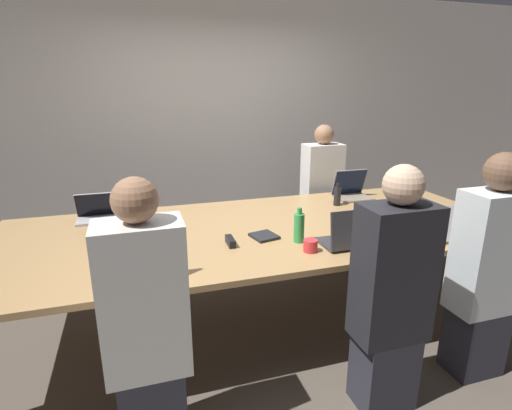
{
  "coord_description": "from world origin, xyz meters",
  "views": [
    {
      "loc": [
        -0.89,
        -2.7,
        1.79
      ],
      "look_at": [
        -0.02,
        0.1,
        0.91
      ],
      "focal_mm": 28.0,
      "sensor_mm": 36.0,
      "label": 1
    }
  ],
  "objects_px": {
    "bottle_near_midright": "(299,227)",
    "laptop_near_left": "(142,264)",
    "cup_near_midright": "(310,246)",
    "laptop_near_midright": "(349,236)",
    "laptop_near_right": "(443,230)",
    "person_near_midright": "(391,297)",
    "bottle_far_right": "(337,196)",
    "person_near_right": "(486,272)",
    "laptop_far_left": "(98,212)",
    "bottle_near_right": "(399,224)",
    "laptop_far_right": "(351,190)",
    "person_far_right": "(321,194)",
    "stapler": "(230,241)",
    "person_near_left": "(146,326)",
    "cup_near_right": "(412,238)"
  },
  "relations": [
    {
      "from": "laptop_near_midright",
      "to": "laptop_far_right",
      "type": "bearing_deg",
      "value": -120.86
    },
    {
      "from": "laptop_near_left",
      "to": "person_near_midright",
      "type": "bearing_deg",
      "value": 158.73
    },
    {
      "from": "laptop_far_left",
      "to": "bottle_near_right",
      "type": "height_order",
      "value": "bottle_near_right"
    },
    {
      "from": "laptop_far_right",
      "to": "cup_near_right",
      "type": "distance_m",
      "value": 1.17
    },
    {
      "from": "bottle_far_right",
      "to": "bottle_near_right",
      "type": "height_order",
      "value": "bottle_near_right"
    },
    {
      "from": "person_far_right",
      "to": "stapler",
      "type": "distance_m",
      "value": 1.84
    },
    {
      "from": "cup_near_midright",
      "to": "person_near_right",
      "type": "xyz_separation_m",
      "value": [
        0.96,
        -0.48,
        -0.1
      ]
    },
    {
      "from": "person_near_right",
      "to": "laptop_far_left",
      "type": "bearing_deg",
      "value": -34.19
    },
    {
      "from": "bottle_far_right",
      "to": "person_near_left",
      "type": "bearing_deg",
      "value": -142.59
    },
    {
      "from": "person_near_midright",
      "to": "cup_near_midright",
      "type": "height_order",
      "value": "person_near_midright"
    },
    {
      "from": "bottle_near_right",
      "to": "stapler",
      "type": "bearing_deg",
      "value": 169.36
    },
    {
      "from": "laptop_far_right",
      "to": "person_far_right",
      "type": "height_order",
      "value": "person_far_right"
    },
    {
      "from": "person_near_midright",
      "to": "person_far_right",
      "type": "bearing_deg",
      "value": -106.32
    },
    {
      "from": "laptop_near_midright",
      "to": "cup_near_midright",
      "type": "height_order",
      "value": "laptop_near_midright"
    },
    {
      "from": "person_far_right",
      "to": "stapler",
      "type": "height_order",
      "value": "person_far_right"
    },
    {
      "from": "laptop_far_right",
      "to": "person_near_right",
      "type": "relative_size",
      "value": 0.23
    },
    {
      "from": "laptop_near_midright",
      "to": "bottle_near_midright",
      "type": "bearing_deg",
      "value": -33.53
    },
    {
      "from": "cup_near_midright",
      "to": "laptop_far_left",
      "type": "xyz_separation_m",
      "value": [
        -1.35,
        1.08,
        0.02
      ]
    },
    {
      "from": "bottle_far_right",
      "to": "person_near_left",
      "type": "relative_size",
      "value": 0.14
    },
    {
      "from": "person_far_right",
      "to": "person_near_right",
      "type": "relative_size",
      "value": 0.98
    },
    {
      "from": "laptop_far_right",
      "to": "bottle_far_right",
      "type": "relative_size",
      "value": 1.59
    },
    {
      "from": "laptop_near_left",
      "to": "cup_near_right",
      "type": "distance_m",
      "value": 1.76
    },
    {
      "from": "person_far_right",
      "to": "laptop_far_left",
      "type": "height_order",
      "value": "person_far_right"
    },
    {
      "from": "person_near_midright",
      "to": "person_near_left",
      "type": "height_order",
      "value": "person_near_midright"
    },
    {
      "from": "cup_near_midright",
      "to": "laptop_near_left",
      "type": "xyz_separation_m",
      "value": [
        -1.05,
        -0.05,
        0.04
      ]
    },
    {
      "from": "laptop_near_right",
      "to": "person_near_right",
      "type": "xyz_separation_m",
      "value": [
        -0.01,
        -0.4,
        -0.13
      ]
    },
    {
      "from": "person_far_right",
      "to": "laptop_near_right",
      "type": "distance_m",
      "value": 1.65
    },
    {
      "from": "laptop_far_right",
      "to": "laptop_near_right",
      "type": "relative_size",
      "value": 1.03
    },
    {
      "from": "bottle_near_midright",
      "to": "person_near_right",
      "type": "height_order",
      "value": "person_near_right"
    },
    {
      "from": "cup_near_midright",
      "to": "bottle_near_right",
      "type": "relative_size",
      "value": 0.39
    },
    {
      "from": "laptop_far_right",
      "to": "cup_near_right",
      "type": "height_order",
      "value": "laptop_far_right"
    },
    {
      "from": "bottle_far_right",
      "to": "cup_near_right",
      "type": "relative_size",
      "value": 2.37
    },
    {
      "from": "laptop_near_midright",
      "to": "laptop_near_right",
      "type": "height_order",
      "value": "laptop_near_midright"
    },
    {
      "from": "bottle_far_right",
      "to": "person_near_right",
      "type": "distance_m",
      "value": 1.4
    },
    {
      "from": "person_near_midright",
      "to": "laptop_far_right",
      "type": "xyz_separation_m",
      "value": [
        0.68,
        1.62,
        0.15
      ]
    },
    {
      "from": "laptop_near_midright",
      "to": "stapler",
      "type": "bearing_deg",
      "value": -20.03
    },
    {
      "from": "person_near_midright",
      "to": "laptop_near_left",
      "type": "distance_m",
      "value": 1.38
    },
    {
      "from": "person_near_right",
      "to": "stapler",
      "type": "xyz_separation_m",
      "value": [
        -1.42,
        0.74,
        0.09
      ]
    },
    {
      "from": "person_near_midright",
      "to": "laptop_far_left",
      "type": "height_order",
      "value": "person_near_midright"
    },
    {
      "from": "bottle_far_right",
      "to": "laptop_near_right",
      "type": "distance_m",
      "value": 1.01
    },
    {
      "from": "laptop_near_left",
      "to": "laptop_far_left",
      "type": "bearing_deg",
      "value": -75.24
    },
    {
      "from": "bottle_near_midright",
      "to": "cup_near_midright",
      "type": "bearing_deg",
      "value": -88.09
    },
    {
      "from": "laptop_far_right",
      "to": "laptop_near_left",
      "type": "height_order",
      "value": "laptop_near_left"
    },
    {
      "from": "cup_near_midright",
      "to": "laptop_near_midright",
      "type": "bearing_deg",
      "value": -1.61
    },
    {
      "from": "laptop_near_midright",
      "to": "laptop_near_right",
      "type": "xyz_separation_m",
      "value": [
        0.69,
        -0.08,
        -0.01
      ]
    },
    {
      "from": "bottle_near_midright",
      "to": "laptop_near_left",
      "type": "bearing_deg",
      "value": -167.73
    },
    {
      "from": "laptop_far_right",
      "to": "bottle_near_right",
      "type": "distance_m",
      "value": 1.05
    },
    {
      "from": "person_near_midright",
      "to": "cup_near_midright",
      "type": "bearing_deg",
      "value": -66.97
    },
    {
      "from": "laptop_near_midright",
      "to": "bottle_near_midright",
      "type": "relative_size",
      "value": 1.36
    },
    {
      "from": "person_near_left",
      "to": "laptop_near_midright",
      "type": "bearing_deg",
      "value": -162.24
    }
  ]
}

